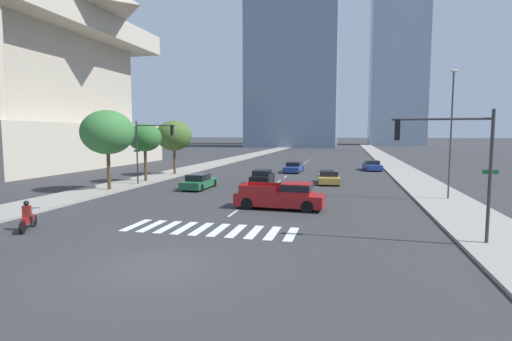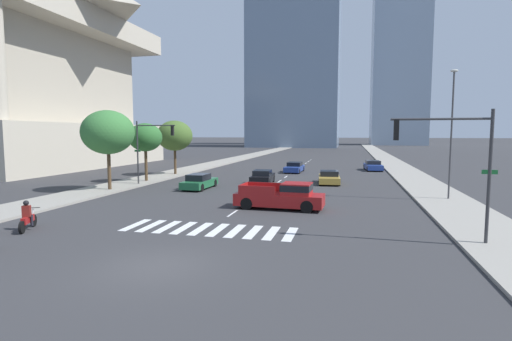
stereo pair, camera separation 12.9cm
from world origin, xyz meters
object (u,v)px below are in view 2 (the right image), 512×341
object	(u,v)px
traffic_signal_near	(451,152)
street_tree_second	(145,138)
street_lamp_east	(452,126)
street_tree_third	(175,136)
sedan_black_4	(263,177)
traffic_signal_far	(151,141)
sedan_blue_2	(294,168)
pickup_truck	(284,196)
street_tree_nearest	(108,132)
motorcycle_lead	(28,218)
sedan_green_3	(199,182)
sedan_blue_1	(373,166)
sedan_gold_0	(329,178)

from	to	relation	value
traffic_signal_near	street_tree_second	world-z (taller)	traffic_signal_near
street_lamp_east	street_tree_third	distance (m)	28.25
street_lamp_east	street_tree_third	size ratio (longest dim) A/B	1.49
sedan_black_4	traffic_signal_far	distance (m)	10.69
sedan_blue_2	sedan_black_4	xyz separation A→B (m)	(-1.41, -11.59, 0.04)
pickup_truck	street_tree_nearest	xyz separation A→B (m)	(-15.17, 4.27, 4.00)
motorcycle_lead	sedan_green_3	world-z (taller)	motorcycle_lead
motorcycle_lead	street_tree_nearest	bearing A→B (deg)	-7.43
street_tree_nearest	sedan_blue_1	bearing A→B (deg)	47.04
sedan_blue_1	street_tree_nearest	xyz separation A→B (m)	(-22.11, -23.74, 4.23)
street_tree_second	sedan_blue_2	bearing A→B (deg)	45.93
street_tree_third	sedan_black_4	bearing A→B (deg)	-24.17
sedan_green_3	traffic_signal_far	distance (m)	6.02
traffic_signal_near	sedan_black_4	bearing A→B (deg)	-55.91
pickup_truck	street_lamp_east	size ratio (longest dim) A/B	0.63
sedan_blue_2	street_tree_third	xyz separation A→B (m)	(-12.64, -6.54, 3.88)
traffic_signal_near	traffic_signal_far	xyz separation A→B (m)	(-21.51, 14.18, 0.04)
motorcycle_lead	pickup_truck	bearing A→B (deg)	-78.58
traffic_signal_far	street_tree_nearest	xyz separation A→B (m)	(-1.78, -3.83, 0.79)
sedan_green_3	street_tree_nearest	world-z (taller)	street_tree_nearest
sedan_blue_1	sedan_blue_2	distance (m)	10.56
sedan_blue_2	sedan_gold_0	bearing A→B (deg)	27.10
sedan_blue_2	traffic_signal_far	xyz separation A→B (m)	(-10.86, -15.23, 3.45)
sedan_blue_2	motorcycle_lead	bearing A→B (deg)	-13.62
sedan_black_4	street_lamp_east	xyz separation A→B (m)	(14.75, -6.01, 4.63)
pickup_truck	street_tree_second	size ratio (longest dim) A/B	1.01
motorcycle_lead	traffic_signal_near	size ratio (longest dim) A/B	0.35
traffic_signal_far	street_tree_second	size ratio (longest dim) A/B	1.02
motorcycle_lead	sedan_blue_1	xyz separation A→B (m)	(18.31, 36.21, -0.00)
pickup_truck	street_tree_second	xyz separation A→B (m)	(-15.17, 10.26, 3.51)
sedan_blue_2	sedan_black_4	distance (m)	11.67
pickup_truck	traffic_signal_near	distance (m)	10.63
street_tree_third	sedan_green_3	bearing A→B (deg)	-54.98
traffic_signal_far	street_tree_third	distance (m)	8.87
sedan_blue_1	street_lamp_east	xyz separation A→B (m)	(3.88, -22.29, 4.66)
sedan_gold_0	street_tree_nearest	xyz separation A→B (m)	(-17.32, -9.05, 4.25)
sedan_blue_1	motorcycle_lead	bearing A→B (deg)	-31.90
street_tree_nearest	street_tree_second	size ratio (longest dim) A/B	1.16
street_lamp_east	street_tree_nearest	bearing A→B (deg)	-176.80
street_tree_third	street_tree_second	bearing A→B (deg)	-90.00
sedan_gold_0	sedan_blue_1	world-z (taller)	sedan_blue_1
street_lamp_east	street_tree_third	world-z (taller)	street_lamp_east
pickup_truck	sedan_gold_0	size ratio (longest dim) A/B	1.26
sedan_blue_1	sedan_green_3	bearing A→B (deg)	-41.76
sedan_gold_0	sedan_blue_2	xyz separation A→B (m)	(-4.67, 10.00, 0.01)
street_tree_nearest	street_tree_third	size ratio (longest dim) A/B	1.08
traffic_signal_far	motorcycle_lead	bearing A→B (deg)	-82.92
pickup_truck	sedan_green_3	world-z (taller)	pickup_truck
sedan_green_3	street_tree_third	size ratio (longest dim) A/B	0.76
traffic_signal_far	street_lamp_east	xyz separation A→B (m)	(24.21, -2.37, 1.22)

